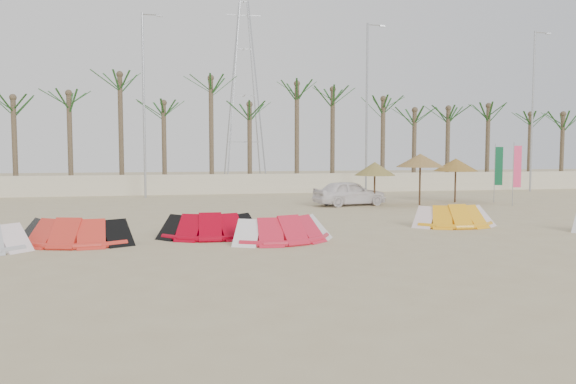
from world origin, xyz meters
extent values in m
plane|color=tan|center=(0.00, 0.00, 0.00)|extent=(120.00, 120.00, 0.00)
cube|color=beige|center=(0.00, 22.00, 0.65)|extent=(60.00, 0.30, 1.30)
cylinder|color=brown|center=(-14.00, 23.50, 3.25)|extent=(0.32, 0.32, 6.50)
ellipsoid|color=#194719|center=(-14.00, 23.50, 6.50)|extent=(4.00, 4.00, 2.40)
cylinder|color=brown|center=(-4.00, 23.50, 3.25)|extent=(0.32, 0.32, 6.50)
ellipsoid|color=#194719|center=(-4.00, 23.50, 6.50)|extent=(4.00, 4.00, 2.40)
cylinder|color=brown|center=(6.00, 23.50, 3.25)|extent=(0.32, 0.32, 6.50)
ellipsoid|color=#194719|center=(6.00, 23.50, 6.50)|extent=(4.00, 4.00, 2.40)
cylinder|color=brown|center=(16.00, 23.50, 3.25)|extent=(0.32, 0.32, 6.50)
ellipsoid|color=#194719|center=(16.00, 23.50, 6.50)|extent=(4.00, 4.00, 2.40)
cylinder|color=brown|center=(24.00, 23.50, 3.25)|extent=(0.32, 0.32, 6.50)
ellipsoid|color=#194719|center=(24.00, 23.50, 6.50)|extent=(4.00, 4.00, 2.40)
cylinder|color=#A5A8AD|center=(-6.00, 20.00, 5.50)|extent=(0.14, 0.14, 11.00)
cylinder|color=#A5A8AD|center=(-5.50, 20.00, 10.90)|extent=(1.00, 0.08, 0.08)
cube|color=#A5A8AD|center=(-5.00, 20.00, 10.85)|extent=(0.35, 0.14, 0.10)
cylinder|color=#A5A8AD|center=(8.00, 20.00, 5.50)|extent=(0.14, 0.14, 11.00)
cylinder|color=#A5A8AD|center=(8.50, 20.00, 10.90)|extent=(1.00, 0.08, 0.08)
cube|color=#A5A8AD|center=(9.00, 20.00, 10.85)|extent=(0.35, 0.14, 0.10)
cylinder|color=#A5A8AD|center=(20.00, 20.00, 5.50)|extent=(0.14, 0.14, 11.00)
cylinder|color=#A5A8AD|center=(20.50, 20.00, 10.90)|extent=(1.00, 0.08, 0.08)
cube|color=#A5A8AD|center=(21.00, 20.00, 10.85)|extent=(0.35, 0.14, 0.10)
cube|color=white|center=(-8.66, 2.27, 0.25)|extent=(0.65, 1.13, 0.40)
cylinder|color=red|center=(-7.28, 3.06, 0.10)|extent=(3.20, 1.07, 0.20)
cube|color=black|center=(-8.75, 3.16, 0.25)|extent=(0.87, 1.22, 0.40)
cube|color=black|center=(-5.81, 3.16, 0.25)|extent=(0.87, 1.22, 0.40)
cylinder|color=#A30013|center=(-3.10, 3.54, 0.10)|extent=(2.95, 0.34, 0.20)
cube|color=black|center=(-4.43, 3.64, 0.25)|extent=(0.65, 1.13, 0.40)
cube|color=black|center=(-1.78, 3.64, 0.25)|extent=(0.65, 1.13, 0.40)
cylinder|color=red|center=(-0.84, 2.33, 0.10)|extent=(2.96, 1.19, 0.20)
cube|color=white|center=(-2.22, 2.43, 0.25)|extent=(0.93, 1.24, 0.40)
cube|color=white|center=(0.54, 2.43, 0.25)|extent=(0.93, 1.24, 0.40)
cylinder|color=#FFA917|center=(6.12, 4.50, 0.10)|extent=(2.83, 0.30, 0.20)
cube|color=white|center=(4.85, 4.60, 0.25)|extent=(0.64, 1.12, 0.40)
cube|color=white|center=(7.40, 4.60, 0.25)|extent=(0.64, 1.12, 0.40)
cylinder|color=#4C331E|center=(5.92, 12.68, 1.09)|extent=(0.10, 0.10, 2.18)
cone|color=olive|center=(5.92, 12.68, 1.93)|extent=(2.12, 2.12, 0.70)
cylinder|color=#4C331E|center=(8.37, 12.56, 1.30)|extent=(0.10, 0.10, 2.60)
cone|color=#A77E41|center=(8.37, 12.56, 2.35)|extent=(2.52, 2.52, 0.70)
cylinder|color=#4C331E|center=(10.98, 13.66, 1.16)|extent=(0.10, 0.10, 2.33)
cone|color=#A87932|center=(10.98, 13.66, 2.08)|extent=(2.42, 2.42, 0.70)
cylinder|color=#A5A8AD|center=(12.81, 11.08, 1.65)|extent=(0.04, 0.04, 3.29)
cube|color=#FF3B70|center=(13.03, 11.08, 2.04)|extent=(0.42, 0.06, 2.14)
cylinder|color=#A5A8AD|center=(13.07, 13.19, 1.62)|extent=(0.04, 0.04, 3.24)
cube|color=#0E5730|center=(13.29, 13.19, 2.01)|extent=(0.41, 0.13, 2.10)
imported|color=white|center=(4.69, 13.11, 0.65)|extent=(4.06, 2.26, 1.31)
camera|label=1|loc=(-4.18, -14.86, 2.91)|focal=35.00mm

